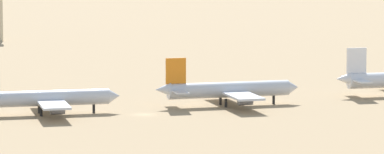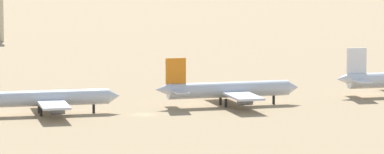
% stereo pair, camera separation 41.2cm
% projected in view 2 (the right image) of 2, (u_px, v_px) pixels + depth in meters
% --- Properties ---
extents(ground, '(4000.00, 4000.00, 0.00)m').
position_uv_depth(ground, '(144.00, 115.00, 247.00)').
color(ground, '#9E8460').
extents(parked_jet_white_3, '(32.46, 27.14, 10.75)m').
position_uv_depth(parked_jet_white_3, '(44.00, 98.00, 246.51)').
color(parked_jet_white_3, silver).
rests_on(parked_jet_white_3, ground).
extents(parked_jet_orange_4, '(33.79, 28.32, 11.18)m').
position_uv_depth(parked_jet_orange_4, '(227.00, 90.00, 259.60)').
color(parked_jet_orange_4, silver).
rests_on(parked_jet_orange_4, ground).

